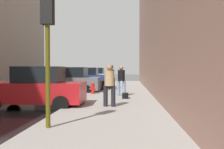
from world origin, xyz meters
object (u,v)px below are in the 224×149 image
parked_gray_coupe (70,81)px  duffel_bag (125,96)px  fire_hydrant (93,88)px  parked_blue_sedan (86,78)px  pedestrian_in_tan_coat (109,83)px  rolling_suitcase (103,85)px  parked_red_hatchback (36,88)px  pedestrian_in_red_jacket (110,76)px  parked_silver_sedan (94,76)px  pedestrian_in_jeans (121,79)px  traffic_light (48,28)px  pedestrian_with_fedora (112,76)px

parked_gray_coupe → duffel_bag: parked_gray_coupe is taller
fire_hydrant → parked_blue_sedan: bearing=102.9°
pedestrian_in_tan_coat → rolling_suitcase: 7.90m
parked_red_hatchback → fire_hydrant: bearing=68.9°
fire_hydrant → pedestrian_in_red_jacket: (0.70, 4.64, 0.61)m
parked_gray_coupe → parked_silver_sedan: same height
parked_red_hatchback → pedestrian_in_jeans: size_ratio=2.47×
rolling_suitcase → traffic_light: bearing=-91.6°
duffel_bag → fire_hydrant: bearing=132.3°
rolling_suitcase → parked_red_hatchback: bearing=-106.1°
fire_hydrant → parked_red_hatchback: bearing=-111.1°
parked_silver_sedan → pedestrian_in_red_jacket: 9.45m
pedestrian_with_fedora → pedestrian_in_tan_coat: pedestrian_with_fedora is taller
parked_red_hatchback → parked_blue_sedan: 12.57m
pedestrian_in_tan_coat → pedestrian_in_jeans: 4.07m
parked_red_hatchback → duffel_bag: size_ratio=9.58×
parked_blue_sedan → duffel_bag: parked_blue_sedan is taller
traffic_light → fire_hydrant: bearing=90.3°
pedestrian_in_jeans → pedestrian_in_red_jacket: 5.70m
parked_red_hatchback → pedestrian_in_red_jacket: pedestrian_in_red_jacket is taller
pedestrian_in_red_jacket → parked_red_hatchback: bearing=-105.0°
pedestrian_in_jeans → parked_blue_sedan: bearing=112.0°
pedestrian_with_fedora → pedestrian_in_tan_coat: 8.61m
traffic_light → pedestrian_in_tan_coat: (1.34, 3.73, -1.65)m
pedestrian_with_fedora → pedestrian_in_jeans: pedestrian_with_fedora is taller
fire_hydrant → pedestrian_with_fedora: (0.92, 3.59, 0.64)m
parked_gray_coupe → rolling_suitcase: (2.17, 1.17, -0.36)m
parked_blue_sedan → pedestrian_in_red_jacket: (2.51, -3.25, 0.26)m
parked_gray_coupe → fire_hydrant: parked_gray_coupe is taller
parked_silver_sedan → parked_red_hatchback: bearing=-90.0°
pedestrian_with_fedora → rolling_suitcase: bearing=-125.2°
fire_hydrant → pedestrian_with_fedora: size_ratio=0.40×
fire_hydrant → pedestrian_in_jeans: (1.77, -0.96, 0.61)m
parked_gray_coupe → duffel_bag: bearing=-45.2°
parked_silver_sedan → pedestrian_in_tan_coat: pedestrian_in_tan_coat is taller
parked_silver_sedan → pedestrian_with_fedora: bearing=-75.0°
pedestrian_with_fedora → parked_blue_sedan: bearing=122.3°
parked_red_hatchback → parked_blue_sedan: size_ratio=1.00×
fire_hydrant → rolling_suitcase: size_ratio=0.68×
pedestrian_in_tan_coat → pedestrian_in_red_jacket: 9.68m
pedestrian_in_tan_coat → pedestrian_in_jeans: same height
parked_red_hatchback → traffic_light: size_ratio=1.17×
parked_blue_sedan → fire_hydrant: parked_blue_sedan is taller
fire_hydrant → pedestrian_in_red_jacket: 4.74m
pedestrian_in_jeans → pedestrian_in_tan_coat: bearing=-95.4°
traffic_light → pedestrian_with_fedora: 12.47m
parked_gray_coupe → fire_hydrant: (1.80, -1.63, -0.35)m
parked_silver_sedan → fire_hydrant: 13.87m
parked_blue_sedan → duffel_bag: 10.81m
pedestrian_in_red_jacket → duffel_bag: bearing=-79.2°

